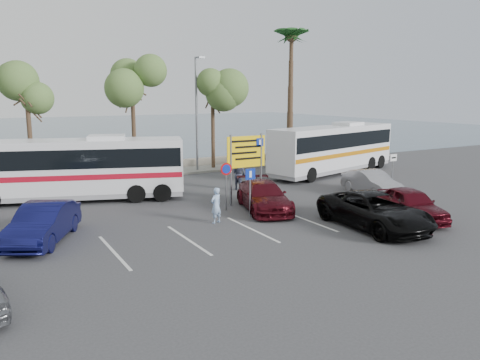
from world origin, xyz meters
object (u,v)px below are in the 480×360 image
street_lamp_right (197,108)px  direction_sign (246,157)px  pedestrian_far (239,174)px  pedestrian_near (216,205)px  car_maroon (264,196)px  suv_black (375,211)px  car_silver_b (372,183)px  car_blue (43,223)px  coach_bus_right (333,150)px  coach_bus_left (76,171)px  car_red (411,204)px

street_lamp_right → direction_sign: street_lamp_right is taller
direction_sign → pedestrian_far: (1.45, 3.30, -1.50)m
pedestrian_near → pedestrian_far: pedestrian_far is taller
car_maroon → pedestrian_near: (-3.05, -0.89, 0.09)m
street_lamp_right → pedestrian_far: size_ratio=4.31×
suv_black → car_silver_b: suv_black is taller
car_blue → suv_black: suv_black is taller
coach_bus_right → pedestrian_near: coach_bus_right is taller
street_lamp_right → car_blue: bearing=-135.0°
coach_bus_left → pedestrian_far: coach_bus_left is taller
car_maroon → pedestrian_near: size_ratio=3.04×
car_blue → suv_black: bearing=5.9°
pedestrian_far → coach_bus_right: bearing=-97.5°
direction_sign → pedestrian_near: 4.32m
car_blue → coach_bus_left: bearing=97.0°
coach_bus_left → suv_black: bearing=-49.5°
car_blue → pedestrian_far: (11.46, 4.99, 0.19)m
car_maroon → car_red: 6.75m
street_lamp_right → suv_black: size_ratio=1.48×
coach_bus_left → pedestrian_far: bearing=-10.6°
car_blue → car_red: (14.80, -4.75, -0.02)m
car_blue → car_maroon: car_blue is taller
pedestrian_near → car_maroon: bearing=177.2°
car_maroon → pedestrian_near: pedestrian_near is taller
coach_bus_right → car_red: (-5.39, -11.48, -0.94)m
coach_bus_right → pedestrian_near: 15.30m
car_red → suv_black: 2.41m
direction_sign → coach_bus_left: size_ratio=0.32×
coach_bus_right → suv_black: bearing=-123.8°
car_red → pedestrian_near: size_ratio=2.67×
car_maroon → pedestrian_far: (1.46, 4.99, 0.23)m
street_lamp_right → suv_black: (0.40, -16.94, -3.85)m
direction_sign → car_blue: bearing=-170.4°
suv_black → street_lamp_right: bearing=94.6°
street_lamp_right → coach_bus_left: (-9.50, -5.35, -2.99)m
direction_sign → car_silver_b: bearing=-13.3°
car_maroon → car_red: size_ratio=1.14×
coach_bus_left → pedestrian_near: (4.45, -7.56, -0.81)m
coach_bus_right → suv_black: (-7.79, -11.64, -0.91)m
suv_black → pedestrian_far: bearing=98.7°
car_silver_b → pedestrian_far: pedestrian_far is taller
car_blue → car_silver_b: car_blue is taller
car_silver_b → coach_bus_left: bearing=164.7°
car_red → pedestrian_near: (-7.85, 3.86, 0.07)m
coach_bus_right → street_lamp_right: bearing=147.1°
coach_bus_right → car_silver_b: size_ratio=2.83×
coach_bus_left → suv_black: coach_bus_left is taller
coach_bus_left → car_red: coach_bus_left is taller
car_blue → pedestrian_near: 7.00m
car_red → car_silver_b: bearing=81.7°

